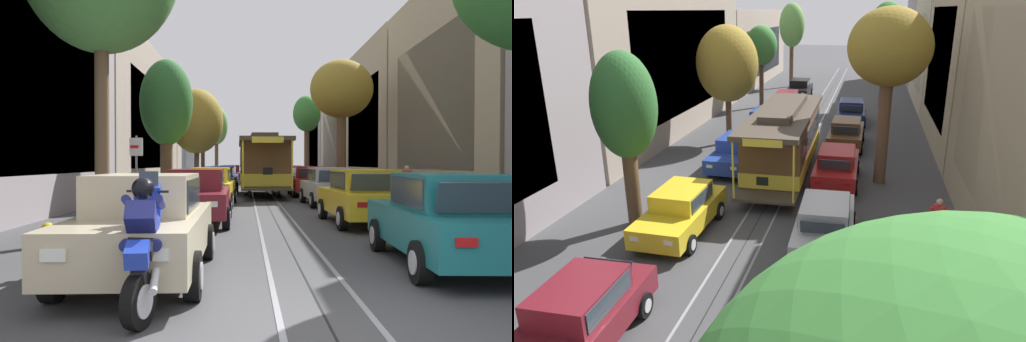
% 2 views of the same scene
% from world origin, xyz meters
% --- Properties ---
extents(ground_plane, '(160.00, 160.00, 0.00)m').
position_xyz_m(ground_plane, '(0.00, 24.73, 0.00)').
color(ground_plane, '#424244').
extents(trolley_track_rails, '(1.14, 69.83, 0.01)m').
position_xyz_m(trolley_track_rails, '(0.00, 28.91, 0.00)').
color(trolley_track_rails, gray).
rests_on(trolley_track_rails, ground).
extents(building_facade_left, '(5.74, 61.53, 9.63)m').
position_xyz_m(building_facade_left, '(-9.79, 28.73, 4.41)').
color(building_facade_left, gray).
rests_on(building_facade_left, ground).
extents(building_facade_right, '(5.94, 61.53, 10.27)m').
position_xyz_m(building_facade_right, '(9.79, 27.46, 4.85)').
color(building_facade_right, gray).
rests_on(building_facade_right, ground).
extents(parked_car_beige_near_left, '(2.03, 4.37, 1.58)m').
position_xyz_m(parked_car_beige_near_left, '(-2.47, 2.83, 0.80)').
color(parked_car_beige_near_left, '#C1B28E').
rests_on(parked_car_beige_near_left, ground).
extents(parked_car_maroon_second_left, '(2.04, 4.38, 1.58)m').
position_xyz_m(parked_car_maroon_second_left, '(-2.32, 9.37, 0.80)').
color(parked_car_maroon_second_left, maroon).
rests_on(parked_car_maroon_second_left, ground).
extents(parked_car_yellow_mid_left, '(2.08, 4.40, 1.58)m').
position_xyz_m(parked_car_yellow_mid_left, '(-2.35, 15.29, 0.80)').
color(parked_car_yellow_mid_left, gold).
rests_on(parked_car_yellow_mid_left, ground).
extents(parked_car_blue_fourth_left, '(2.10, 4.40, 1.58)m').
position_xyz_m(parked_car_blue_fourth_left, '(-2.38, 22.23, 0.80)').
color(parked_car_blue_fourth_left, '#233D93').
rests_on(parked_car_blue_fourth_left, ground).
extents(parked_car_blue_fifth_left, '(2.08, 4.40, 1.58)m').
position_xyz_m(parked_car_blue_fifth_left, '(-2.43, 28.63, 0.80)').
color(parked_car_blue_fifth_left, '#233D93').
rests_on(parked_car_blue_fifth_left, ground).
extents(parked_car_maroon_sixth_left, '(2.13, 4.42, 1.58)m').
position_xyz_m(parked_car_maroon_sixth_left, '(-2.33, 35.17, 0.80)').
color(parked_car_maroon_sixth_left, maroon).
rests_on(parked_car_maroon_sixth_left, ground).
extents(parked_car_black_far_left, '(2.03, 4.37, 1.58)m').
position_xyz_m(parked_car_black_far_left, '(-2.30, 41.50, 0.80)').
color(parked_car_black_far_left, black).
rests_on(parked_car_black_far_left, ground).
extents(parked_car_teal_near_right, '(2.12, 4.41, 1.58)m').
position_xyz_m(parked_car_teal_near_right, '(2.55, 3.48, 0.80)').
color(parked_car_teal_near_right, '#196B70').
rests_on(parked_car_teal_near_right, ground).
extents(parked_car_yellow_second_right, '(2.09, 4.40, 1.58)m').
position_xyz_m(parked_car_yellow_second_right, '(2.43, 9.10, 0.80)').
color(parked_car_yellow_second_right, gold).
rests_on(parked_car_yellow_second_right, ground).
extents(parked_car_silver_mid_right, '(2.09, 4.40, 1.58)m').
position_xyz_m(parked_car_silver_mid_right, '(2.54, 15.31, 0.80)').
color(parked_car_silver_mid_right, '#B7B7BC').
rests_on(parked_car_silver_mid_right, ground).
extents(parked_car_red_fourth_right, '(2.02, 4.37, 1.58)m').
position_xyz_m(parked_car_red_fourth_right, '(2.45, 21.21, 0.80)').
color(parked_car_red_fourth_right, red).
rests_on(parked_car_red_fourth_right, ground).
extents(parked_car_brown_fifth_right, '(2.03, 4.37, 1.58)m').
position_xyz_m(parked_car_brown_fifth_right, '(2.52, 27.07, 0.80)').
color(parked_car_brown_fifth_right, brown).
rests_on(parked_car_brown_fifth_right, ground).
extents(parked_car_navy_sixth_right, '(2.09, 4.40, 1.58)m').
position_xyz_m(parked_car_navy_sixth_right, '(2.50, 32.91, 0.80)').
color(parked_car_navy_sixth_right, '#19234C').
rests_on(parked_car_navy_sixth_right, ground).
extents(street_tree_kerb_left_second, '(2.20, 2.00, 6.07)m').
position_xyz_m(street_tree_kerb_left_second, '(-4.22, 15.51, 4.14)').
color(street_tree_kerb_left_second, brown).
rests_on(street_tree_kerb_left_second, ground).
extents(street_tree_kerb_left_mid, '(3.43, 3.20, 6.53)m').
position_xyz_m(street_tree_kerb_left_mid, '(-4.08, 26.53, 4.44)').
color(street_tree_kerb_left_mid, brown).
rests_on(street_tree_kerb_left_mid, ground).
extents(street_tree_kerb_left_fourth, '(2.41, 2.09, 6.17)m').
position_xyz_m(street_tree_kerb_left_fourth, '(-4.62, 36.96, 4.61)').
color(street_tree_kerb_left_fourth, '#4C3826').
rests_on(street_tree_kerb_left_fourth, ground).
extents(street_tree_kerb_left_far, '(2.44, 2.13, 7.88)m').
position_xyz_m(street_tree_kerb_left_far, '(-4.08, 47.52, 5.73)').
color(street_tree_kerb_left_far, brown).
rests_on(street_tree_kerb_left_far, ground).
extents(street_tree_kerb_right_second, '(3.44, 2.99, 7.43)m').
position_xyz_m(street_tree_kerb_right_second, '(4.33, 21.70, 5.70)').
color(street_tree_kerb_right_second, brown).
rests_on(street_tree_kerb_right_second, ground).
extents(street_tree_kerb_right_mid, '(2.49, 2.57, 7.85)m').
position_xyz_m(street_tree_kerb_right_mid, '(4.57, 38.76, 6.05)').
color(street_tree_kerb_right_mid, brown).
rests_on(street_tree_kerb_right_mid, ground).
extents(cable_car_trolley, '(2.71, 9.16, 3.28)m').
position_xyz_m(cable_car_trolley, '(0.00, 21.88, 1.66)').
color(cable_car_trolley, brown).
rests_on(cable_car_trolley, ground).
extents(motorcycle_with_rider, '(0.58, 1.90, 1.65)m').
position_xyz_m(motorcycle_with_rider, '(-2.08, 0.95, 0.87)').
color(motorcycle_with_rider, black).
rests_on(motorcycle_with_rider, ground).
extents(pedestrian_on_left_pavement, '(0.55, 0.40, 1.66)m').
position_xyz_m(pedestrian_on_left_pavement, '(6.06, 16.04, 0.94)').
color(pedestrian_on_left_pavement, '#4C4233').
rests_on(pedestrian_on_left_pavement, ground).
extents(fire_hydrant, '(0.40, 0.22, 0.84)m').
position_xyz_m(fire_hydrant, '(-3.97, 2.84, 0.42)').
color(fire_hydrant, gold).
rests_on(fire_hydrant, ground).
extents(street_sign_post, '(0.36, 0.08, 2.49)m').
position_xyz_m(street_sign_post, '(-3.84, 8.32, 1.56)').
color(street_sign_post, slate).
rests_on(street_sign_post, ground).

